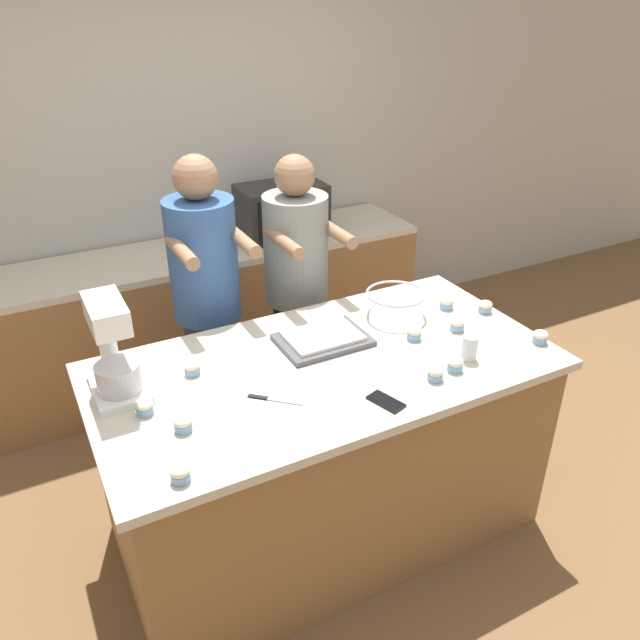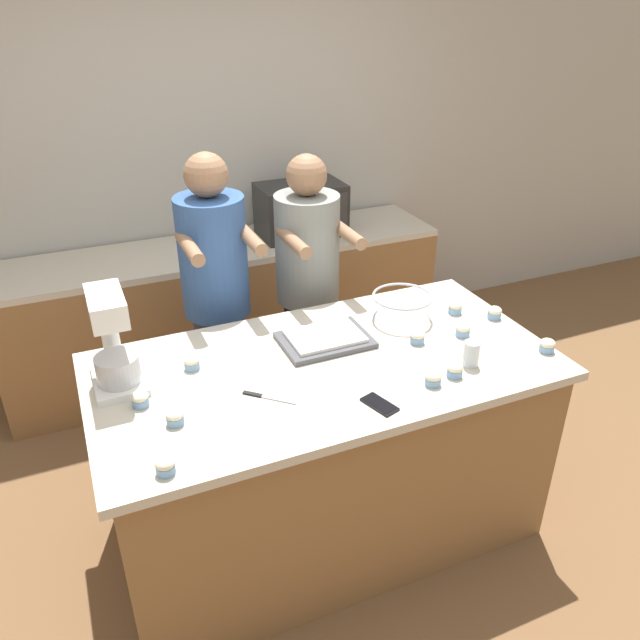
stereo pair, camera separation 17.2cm
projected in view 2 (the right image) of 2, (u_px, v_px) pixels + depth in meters
ground_plane at (324, 524)px, 3.07m from camera, size 16.00×16.00×0.00m
back_wall at (203, 160)px, 3.99m from camera, size 10.00×0.06×2.70m
island_counter at (324, 449)px, 2.84m from camera, size 1.94×1.00×0.94m
back_counter at (228, 308)px, 4.13m from camera, size 2.80×0.60×0.89m
person_left at (218, 307)px, 3.20m from camera, size 0.35×0.51×1.67m
person_right at (308, 296)px, 3.39m from camera, size 0.35×0.51×1.61m
stand_mixer at (113, 345)px, 2.41m from camera, size 0.20×0.30×0.40m
mixing_bowl at (402, 306)px, 2.94m from camera, size 0.29×0.29×0.12m
baking_tray at (325, 339)px, 2.76m from camera, size 0.39×0.28×0.04m
microwave_oven at (301, 209)px, 4.03m from camera, size 0.54×0.34×0.33m
cell_phone at (380, 404)px, 2.35m from camera, size 0.11×0.16×0.01m
drinking_glass at (471, 354)px, 2.58m from camera, size 0.07×0.07×0.11m
knife at (266, 397)px, 2.40m from camera, size 0.17×0.16×0.01m
cupcake_0 at (165, 466)px, 2.02m from camera, size 0.07×0.07×0.06m
cupcake_1 at (433, 378)px, 2.46m from camera, size 0.07×0.07×0.06m
cupcake_2 at (455, 370)px, 2.52m from camera, size 0.07×0.07×0.06m
cupcake_3 at (175, 417)px, 2.24m from camera, size 0.07×0.07×0.06m
cupcake_4 at (140, 399)px, 2.34m from camera, size 0.07×0.07×0.06m
cupcake_5 at (495, 312)px, 2.96m from camera, size 0.07×0.07×0.06m
cupcake_6 at (192, 362)px, 2.57m from camera, size 0.07×0.07×0.06m
cupcake_7 at (418, 337)px, 2.75m from camera, size 0.07×0.07×0.06m
cupcake_8 at (547, 345)px, 2.69m from camera, size 0.07×0.07×0.06m
cupcake_9 at (463, 330)px, 2.81m from camera, size 0.07×0.07×0.06m
cupcake_10 at (455, 307)px, 3.00m from camera, size 0.07×0.07×0.06m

